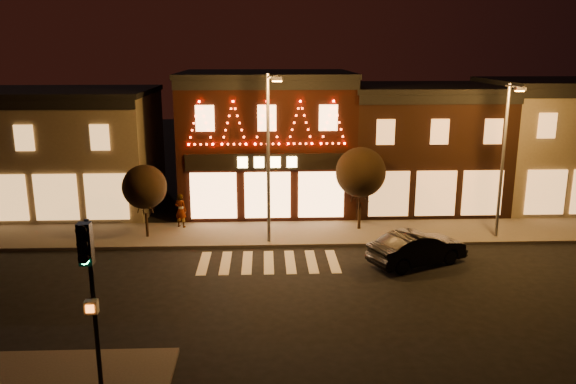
{
  "coord_description": "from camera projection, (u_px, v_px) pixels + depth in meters",
  "views": [
    {
      "loc": [
        -0.15,
        -21.13,
        9.67
      ],
      "look_at": [
        0.9,
        4.0,
        3.36
      ],
      "focal_mm": 35.87,
      "sensor_mm": 36.0,
      "label": 1
    }
  ],
  "objects": [
    {
      "name": "sidewalk_far",
      "position": [
        306.0,
        233.0,
        30.65
      ],
      "size": [
        44.0,
        4.0,
        0.15
      ],
      "primitive_type": "cube",
      "color": "#47423D",
      "rests_on": "ground"
    },
    {
      "name": "ground",
      "position": [
        270.0,
        299.0,
        22.83
      ],
      "size": [
        120.0,
        120.0,
        0.0
      ],
      "primitive_type": "plane",
      "color": "black",
      "rests_on": "ground"
    },
    {
      "name": "building_right_a",
      "position": [
        419.0,
        145.0,
        35.86
      ],
      "size": [
        9.2,
        8.28,
        7.5
      ],
      "color": "black",
      "rests_on": "ground"
    },
    {
      "name": "streetlamp_mid",
      "position": [
        269.0,
        146.0,
        27.77
      ],
      "size": [
        0.79,
        1.91,
        8.36
      ],
      "rotation": [
        0.0,
        0.0,
        -0.25
      ],
      "color": "#59595E",
      "rests_on": "sidewalk_far"
    },
    {
      "name": "tree_left",
      "position": [
        145.0,
        187.0,
        29.27
      ],
      "size": [
        2.26,
        2.26,
        3.78
      ],
      "rotation": [
        0.0,
        0.0,
        -0.1
      ],
      "color": "black",
      "rests_on": "sidewalk_far"
    },
    {
      "name": "tree_right",
      "position": [
        361.0,
        172.0,
        30.47
      ],
      "size": [
        2.67,
        2.67,
        4.46
      ],
      "rotation": [
        0.0,
        0.0,
        -0.26
      ],
      "color": "black",
      "rests_on": "sidewalk_far"
    },
    {
      "name": "building_right_b",
      "position": [
        560.0,
        142.0,
        36.19
      ],
      "size": [
        9.2,
        8.28,
        7.8
      ],
      "color": "#6D634E",
      "rests_on": "ground"
    },
    {
      "name": "traffic_signal_near",
      "position": [
        89.0,
        274.0,
        15.54
      ],
      "size": [
        0.36,
        0.52,
        5.08
      ],
      "rotation": [
        0.0,
        0.0,
        0.03
      ],
      "color": "black",
      "rests_on": "sidewalk_near"
    },
    {
      "name": "dark_sedan",
      "position": [
        417.0,
        248.0,
        26.33
      ],
      "size": [
        4.91,
        3.39,
        1.53
      ],
      "primitive_type": "imported",
      "rotation": [
        0.0,
        0.0,
        1.99
      ],
      "color": "black",
      "rests_on": "ground"
    },
    {
      "name": "building_left",
      "position": [
        53.0,
        150.0,
        34.98
      ],
      "size": [
        12.2,
        8.28,
        7.3
      ],
      "color": "#6D634E",
      "rests_on": "ground"
    },
    {
      "name": "streetlamp_right",
      "position": [
        505.0,
        150.0,
        28.62
      ],
      "size": [
        0.52,
        1.8,
        7.85
      ],
      "rotation": [
        0.0,
        0.0,
        0.11
      ],
      "color": "#59595E",
      "rests_on": "sidewalk_far"
    },
    {
      "name": "pedestrian",
      "position": [
        181.0,
        210.0,
        31.27
      ],
      "size": [
        0.81,
        0.7,
        1.88
      ],
      "primitive_type": "imported",
      "rotation": [
        0.0,
        0.0,
        2.71
      ],
      "color": "gray",
      "rests_on": "sidewalk_far"
    },
    {
      "name": "building_pulp",
      "position": [
        267.0,
        140.0,
        35.36
      ],
      "size": [
        10.2,
        8.34,
        8.3
      ],
      "color": "black",
      "rests_on": "ground"
    }
  ]
}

